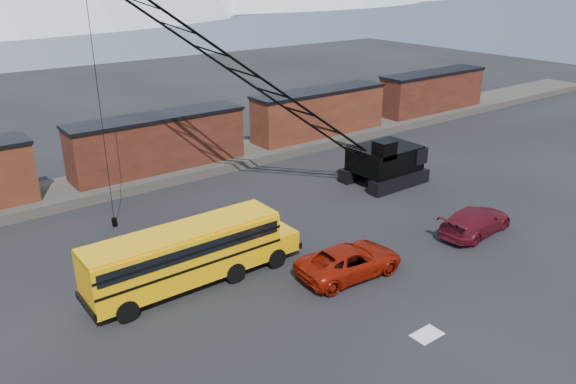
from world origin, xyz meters
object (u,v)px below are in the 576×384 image
object	(u,v)px
maroon_suv	(475,221)
crawler_crane	(250,77)
school_bus	(191,253)
red_pickup	(350,261)

from	to	relation	value
maroon_suv	crawler_crane	world-z (taller)	crawler_crane
school_bus	crawler_crane	xyz separation A→B (m)	(8.32, 6.90, 6.95)
school_bus	maroon_suv	size ratio (longest dim) A/B	2.08
red_pickup	crawler_crane	xyz separation A→B (m)	(1.23, 11.03, 7.93)
red_pickup	crawler_crane	world-z (taller)	crawler_crane
school_bus	maroon_suv	distance (m)	17.40
red_pickup	maroon_suv	size ratio (longest dim) A/B	1.05
school_bus	red_pickup	world-z (taller)	school_bus
red_pickup	crawler_crane	size ratio (longest dim) A/B	0.26
school_bus	red_pickup	distance (m)	8.26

